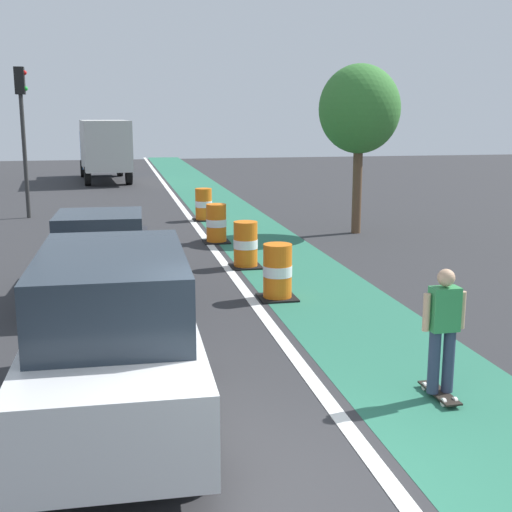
% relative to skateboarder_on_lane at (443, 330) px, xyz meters
% --- Properties ---
extents(ground_plane, '(100.00, 100.00, 0.00)m').
position_rel_skateboarder_on_lane_xyz_m(ground_plane, '(-2.33, -1.91, -0.91)').
color(ground_plane, '#2D2D30').
extents(bike_lane_strip, '(2.50, 80.00, 0.01)m').
position_rel_skateboarder_on_lane_xyz_m(bike_lane_strip, '(0.07, 10.09, -0.91)').
color(bike_lane_strip, '#286B51').
rests_on(bike_lane_strip, ground).
extents(lane_divider_stripe, '(0.20, 80.00, 0.01)m').
position_rel_skateboarder_on_lane_xyz_m(lane_divider_stripe, '(-1.43, 10.09, -0.91)').
color(lane_divider_stripe, silver).
rests_on(lane_divider_stripe, ground).
extents(skateboarder_on_lane, '(0.57, 0.80, 1.69)m').
position_rel_skateboarder_on_lane_xyz_m(skateboarder_on_lane, '(0.00, 0.00, 0.00)').
color(skateboarder_on_lane, black).
rests_on(skateboarder_on_lane, ground).
extents(parked_suv_nearest, '(2.00, 4.64, 2.04)m').
position_rel_skateboarder_on_lane_xyz_m(parked_suv_nearest, '(-4.03, 0.11, 0.12)').
color(parked_suv_nearest, silver).
rests_on(parked_suv_nearest, ground).
extents(parked_sedan_second, '(2.04, 4.17, 1.70)m').
position_rel_skateboarder_on_lane_xyz_m(parked_sedan_second, '(-4.27, 5.92, -0.08)').
color(parked_sedan_second, black).
rests_on(parked_sedan_second, ground).
extents(traffic_barrel_front, '(0.73, 0.73, 1.09)m').
position_rel_skateboarder_on_lane_xyz_m(traffic_barrel_front, '(-0.91, 5.06, -0.38)').
color(traffic_barrel_front, orange).
rests_on(traffic_barrel_front, ground).
extents(traffic_barrel_mid, '(0.73, 0.73, 1.09)m').
position_rel_skateboarder_on_lane_xyz_m(traffic_barrel_mid, '(-0.99, 7.93, -0.38)').
color(traffic_barrel_mid, orange).
rests_on(traffic_barrel_mid, ground).
extents(traffic_barrel_back, '(0.73, 0.73, 1.09)m').
position_rel_skateboarder_on_lane_xyz_m(traffic_barrel_back, '(-1.20, 11.20, -0.38)').
color(traffic_barrel_back, orange).
rests_on(traffic_barrel_back, ground).
extents(traffic_barrel_far, '(0.73, 0.73, 1.09)m').
position_rel_skateboarder_on_lane_xyz_m(traffic_barrel_far, '(-1.02, 15.32, -0.38)').
color(traffic_barrel_far, orange).
rests_on(traffic_barrel_far, ground).
extents(delivery_truck_down_block, '(2.87, 7.75, 3.23)m').
position_rel_skateboarder_on_lane_xyz_m(delivery_truck_down_block, '(-4.43, 30.19, 0.94)').
color(delivery_truck_down_block, beige).
rests_on(delivery_truck_down_block, ground).
extents(traffic_light_corner, '(0.41, 0.32, 5.10)m').
position_rel_skateboarder_on_lane_xyz_m(traffic_light_corner, '(-6.92, 17.16, 2.59)').
color(traffic_light_corner, '#2D2D2D').
rests_on(traffic_light_corner, ground).
extents(street_tree_sidewalk, '(2.40, 2.40, 5.00)m').
position_rel_skateboarder_on_lane_xyz_m(street_tree_sidewalk, '(3.20, 11.92, 2.76)').
color(street_tree_sidewalk, brown).
rests_on(street_tree_sidewalk, ground).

